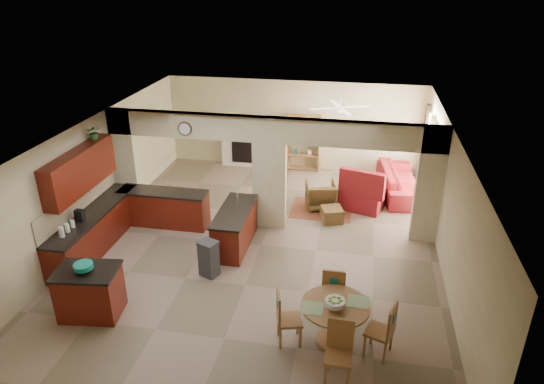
% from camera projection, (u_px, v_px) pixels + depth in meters
% --- Properties ---
extents(floor, '(10.00, 10.00, 0.00)m').
position_uv_depth(floor, '(262.00, 245.00, 11.32)').
color(floor, '#876F5D').
rests_on(floor, ground).
extents(ceiling, '(10.00, 10.00, 0.00)m').
position_uv_depth(ceiling, '(260.00, 130.00, 10.14)').
color(ceiling, white).
rests_on(ceiling, wall_back).
extents(wall_back, '(8.00, 0.00, 8.00)m').
position_uv_depth(wall_back, '(294.00, 125.00, 15.19)').
color(wall_back, beige).
rests_on(wall_back, floor).
extents(wall_front, '(8.00, 0.00, 8.00)m').
position_uv_depth(wall_front, '(182.00, 350.00, 6.28)').
color(wall_front, beige).
rests_on(wall_front, floor).
extents(wall_left, '(0.00, 10.00, 10.00)m').
position_uv_depth(wall_left, '(95.00, 178.00, 11.40)').
color(wall_left, beige).
rests_on(wall_left, floor).
extents(wall_right, '(0.00, 10.00, 10.00)m').
position_uv_depth(wall_right, '(449.00, 206.00, 10.06)').
color(wall_right, beige).
rests_on(wall_right, floor).
extents(partition_left_pier, '(0.60, 0.25, 2.80)m').
position_uv_depth(partition_left_pier, '(126.00, 163.00, 12.25)').
color(partition_left_pier, beige).
rests_on(partition_left_pier, floor).
extents(partition_center_pier, '(0.80, 0.25, 2.20)m').
position_uv_depth(partition_center_pier, '(270.00, 185.00, 11.75)').
color(partition_center_pier, beige).
rests_on(partition_center_pier, floor).
extents(partition_right_pier, '(0.60, 0.25, 2.80)m').
position_uv_depth(partition_right_pier, '(429.00, 185.00, 11.00)').
color(partition_right_pier, beige).
rests_on(partition_right_pier, floor).
extents(partition_header, '(8.00, 0.25, 0.60)m').
position_uv_depth(partition_header, '(269.00, 130.00, 11.16)').
color(partition_header, beige).
rests_on(partition_header, partition_center_pier).
extents(kitchen_counter, '(2.52, 3.29, 1.48)m').
position_uv_depth(kitchen_counter, '(124.00, 220.00, 11.45)').
color(kitchen_counter, '#410F07').
rests_on(kitchen_counter, floor).
extents(upper_cabinets, '(0.35, 2.40, 0.90)m').
position_uv_depth(upper_cabinets, '(80.00, 170.00, 10.44)').
color(upper_cabinets, '#410F07').
rests_on(upper_cabinets, wall_left).
extents(peninsula, '(0.70, 1.85, 0.91)m').
position_uv_depth(peninsula, '(235.00, 228.00, 11.13)').
color(peninsula, '#410F07').
rests_on(peninsula, floor).
extents(wall_clock, '(0.34, 0.03, 0.34)m').
position_uv_depth(wall_clock, '(185.00, 129.00, 11.38)').
color(wall_clock, '#52321B').
rests_on(wall_clock, partition_header).
extents(rug, '(1.60, 1.30, 0.01)m').
position_uv_depth(rug, '(321.00, 209.00, 12.99)').
color(rug, brown).
rests_on(rug, floor).
extents(fireplace, '(1.60, 0.35, 1.20)m').
position_uv_depth(fireplace, '(243.00, 147.00, 15.64)').
color(fireplace, white).
rests_on(fireplace, floor).
extents(shelving_unit, '(1.00, 0.32, 1.80)m').
position_uv_depth(shelving_unit, '(304.00, 143.00, 15.18)').
color(shelving_unit, '#986134').
rests_on(shelving_unit, floor).
extents(window_a, '(0.02, 0.90, 1.90)m').
position_uv_depth(window_a, '(434.00, 173.00, 12.20)').
color(window_a, white).
rests_on(window_a, wall_right).
extents(window_b, '(0.02, 0.90, 1.90)m').
position_uv_depth(window_b, '(427.00, 150.00, 13.71)').
color(window_b, white).
rests_on(window_b, wall_right).
extents(glazed_door, '(0.02, 0.70, 2.10)m').
position_uv_depth(glazed_door, '(429.00, 166.00, 13.02)').
color(glazed_door, white).
rests_on(glazed_door, wall_right).
extents(drape_a_left, '(0.10, 0.28, 2.30)m').
position_uv_depth(drape_a_left, '(435.00, 182.00, 11.67)').
color(drape_a_left, '#3D1F18').
rests_on(drape_a_left, wall_right).
extents(drape_a_right, '(0.10, 0.28, 2.30)m').
position_uv_depth(drape_a_right, '(430.00, 164.00, 12.74)').
color(drape_a_right, '#3D1F18').
rests_on(drape_a_right, wall_right).
extents(drape_b_left, '(0.10, 0.28, 2.30)m').
position_uv_depth(drape_b_left, '(428.00, 157.00, 13.19)').
color(drape_b_left, '#3D1F18').
rests_on(drape_b_left, wall_right).
extents(drape_b_right, '(0.10, 0.28, 2.30)m').
position_uv_depth(drape_b_right, '(424.00, 143.00, 14.26)').
color(drape_b_right, '#3D1F18').
rests_on(drape_b_right, wall_right).
extents(ceiling_fan, '(1.00, 1.00, 0.10)m').
position_uv_depth(ceiling_fan, '(340.00, 108.00, 12.67)').
color(ceiling_fan, white).
rests_on(ceiling_fan, ceiling).
extents(kitchen_island, '(1.20, 0.93, 0.96)m').
position_uv_depth(kitchen_island, '(90.00, 292.00, 8.89)').
color(kitchen_island, '#410F07').
rests_on(kitchen_island, floor).
extents(teal_bowl, '(0.34, 0.34, 0.16)m').
position_uv_depth(teal_bowl, '(84.00, 268.00, 8.62)').
color(teal_bowl, '#138771').
rests_on(teal_bowl, kitchen_island).
extents(trash_can, '(0.44, 0.41, 0.74)m').
position_uv_depth(trash_can, '(209.00, 260.00, 10.08)').
color(trash_can, '#2E2E30').
rests_on(trash_can, floor).
extents(dining_table, '(1.16, 1.16, 0.79)m').
position_uv_depth(dining_table, '(334.00, 318.00, 8.18)').
color(dining_table, '#986134').
rests_on(dining_table, floor).
extents(fruit_bowl, '(0.34, 0.34, 0.18)m').
position_uv_depth(fruit_bowl, '(335.00, 303.00, 7.96)').
color(fruit_bowl, '#7FB125').
rests_on(fruit_bowl, dining_table).
extents(sofa, '(2.67, 1.32, 0.75)m').
position_uv_depth(sofa, '(400.00, 181.00, 13.76)').
color(sofa, maroon).
rests_on(sofa, floor).
extents(chaise, '(1.42, 1.27, 0.48)m').
position_uv_depth(chaise, '(360.00, 198.00, 13.07)').
color(chaise, maroon).
rests_on(chaise, floor).
extents(armchair, '(0.93, 0.95, 0.73)m').
position_uv_depth(armchair, '(321.00, 195.00, 12.97)').
color(armchair, maroon).
rests_on(armchair, floor).
extents(ottoman, '(0.64, 0.64, 0.37)m').
position_uv_depth(ottoman, '(332.00, 215.00, 12.32)').
color(ottoman, maroon).
rests_on(ottoman, floor).
extents(plant, '(0.38, 0.36, 0.34)m').
position_uv_depth(plant, '(94.00, 132.00, 10.87)').
color(plant, '#165319').
rests_on(plant, upper_cabinets).
extents(chair_north, '(0.42, 0.43, 1.02)m').
position_uv_depth(chair_north, '(333.00, 289.00, 8.85)').
color(chair_north, '#986134').
rests_on(chair_north, floor).
extents(chair_east, '(0.54, 0.54, 1.02)m').
position_uv_depth(chair_east, '(385.00, 329.00, 7.89)').
color(chair_east, '#986134').
rests_on(chair_east, floor).
extents(chair_south, '(0.43, 0.44, 1.02)m').
position_uv_depth(chair_south, '(339.00, 348.00, 7.49)').
color(chair_south, '#986134').
rests_on(chair_south, floor).
extents(chair_west, '(0.52, 0.52, 1.02)m').
position_uv_depth(chair_west, '(285.00, 315.00, 8.19)').
color(chair_west, '#986134').
rests_on(chair_west, floor).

